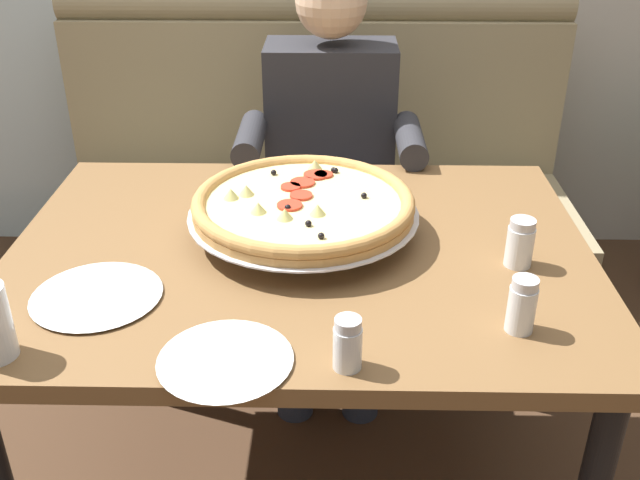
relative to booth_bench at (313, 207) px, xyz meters
name	(u,v)px	position (x,y,z in m)	size (l,w,h in m)	color
booth_bench	(313,207)	(0.00, 0.00, 0.00)	(1.79, 0.78, 1.13)	#998966
dining_table	(300,281)	(0.00, -0.95, 0.28)	(1.29, 0.96, 0.76)	brown
diner_main	(330,153)	(0.06, -0.27, 0.31)	(0.54, 0.64, 1.27)	#2D3342
pizza	(303,205)	(0.01, -0.88, 0.43)	(0.52, 0.52, 0.11)	silver
shaker_pepper_flakes	(347,347)	(0.10, -1.36, 0.40)	(0.05, 0.05, 0.10)	white
shaker_oregano	(521,309)	(0.42, -1.25, 0.41)	(0.05, 0.05, 0.11)	white
shaker_parmesan	(520,246)	(0.47, -1.01, 0.41)	(0.06, 0.06, 0.11)	white
plate_near_left	(225,357)	(-0.11, -1.35, 0.37)	(0.24, 0.24, 0.02)	white
plate_near_right	(96,293)	(-0.39, -1.16, 0.37)	(0.26, 0.26, 0.02)	white
patio_chair	(81,74)	(-1.21, 1.25, 0.13)	(0.40, 0.40, 0.86)	black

